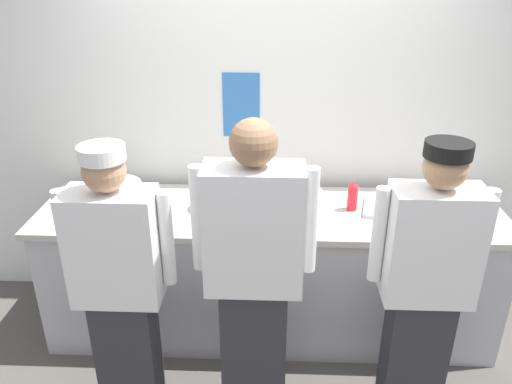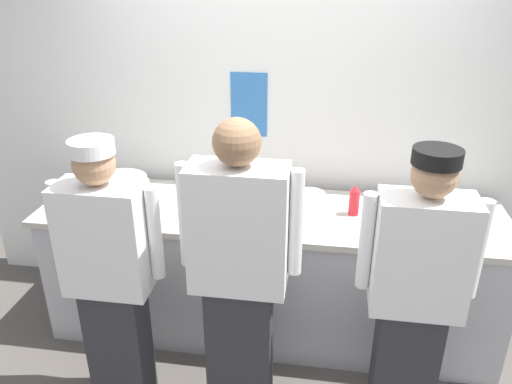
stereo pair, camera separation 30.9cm
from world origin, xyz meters
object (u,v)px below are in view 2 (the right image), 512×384
Objects in this scene: ramekin_green_sauce at (157,206)px; deli_cup at (237,187)px; ramekin_yellow_sauce at (272,215)px; plate_stack_rear at (212,201)px; chef_far_right at (415,292)px; squeeze_bottle_primary at (354,201)px; chef_center at (239,272)px; mixing_bowl_steel at (120,188)px; sheet_tray at (403,217)px; plate_stack_front at (310,199)px; chef_near_left at (110,274)px; squeeze_bottle_secondary at (254,189)px.

ramekin_green_sauce is 1.01× the size of deli_cup.
plate_stack_rear is at bearing 165.53° from ramekin_yellow_sauce.
chef_far_right is 0.77m from squeeze_bottle_primary.
squeeze_bottle_primary is 1.82× the size of deli_cup.
chef_center is 1.07× the size of chef_far_right.
mixing_bowl_steel is 4.55× the size of ramekin_yellow_sauce.
deli_cup is at bearing 12.27° from mixing_bowl_steel.
chef_center reaches higher than sheet_tray.
chef_center is at bearing -38.41° from mixing_bowl_steel.
mixing_bowl_steel is (-0.64, 0.04, 0.03)m from plate_stack_rear.
chef_center reaches higher than squeeze_bottle_primary.
mixing_bowl_steel is 1.53m from squeeze_bottle_primary.
chef_far_right is 1.96m from mixing_bowl_steel.
mixing_bowl_steel is at bearing 155.62° from ramekin_green_sauce.
squeeze_bottle_primary is (1.53, -0.02, 0.03)m from mixing_bowl_steel.
plate_stack_front is 1.81× the size of deli_cup.
chef_near_left is 1.07m from deli_cup.
chef_near_left is at bearing -177.92° from chef_center.
plate_stack_front is 2.39× the size of ramekin_yellow_sauce.
sheet_tray is 1.09m from deli_cup.
ramekin_green_sauce reaches higher than ramekin_yellow_sauce.
chef_center is 21.00× the size of ramekin_yellow_sauce.
mixing_bowl_steel is at bearing -176.41° from squeeze_bottle_secondary.
ramekin_yellow_sauce is (-0.78, 0.57, 0.08)m from chef_far_right.
deli_cup is at bearing 169.39° from sheet_tray.
chef_far_right is 1.63m from ramekin_green_sauce.
squeeze_bottle_primary is at bearing -0.66° from mixing_bowl_steel.
chef_near_left is 1.74m from sheet_tray.
sheet_tray is at bearing 89.48° from chef_far_right.
plate_stack_front is 1.80× the size of ramekin_green_sauce.
chef_near_left reaches higher than plate_stack_rear.
sheet_tray is at bearing -10.82° from plate_stack_front.
chef_center is at bearing -141.22° from sheet_tray.
ramekin_yellow_sauce is at bearing -134.23° from plate_stack_front.
plate_stack_front reaches higher than ramekin_green_sauce.
chef_near_left reaches higher than ramekin_yellow_sauce.
plate_stack_front is at bearing 3.05° from squeeze_bottle_secondary.
chef_center reaches higher than deli_cup.
chef_far_right is at bearing 2.11° from chef_near_left.
chef_near_left is at bearing -94.34° from ramekin_green_sauce.
squeeze_bottle_secondary reaches higher than ramekin_yellow_sauce.
mixing_bowl_steel is 0.33m from ramekin_green_sauce.
chef_near_left reaches higher than plate_stack_front.
ramekin_yellow_sauce is 0.76× the size of deli_cup.
sheet_tray is (1.19, 0.01, -0.03)m from plate_stack_rear.
chef_center is 0.88m from chef_far_right.
chef_center is at bearing -66.75° from plate_stack_rear.
squeeze_bottle_secondary is at bearing 52.03° from chef_near_left.
chef_far_right reaches higher than plate_stack_rear.
ramekin_yellow_sauce is at bearing -0.87° from ramekin_green_sauce.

